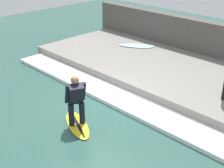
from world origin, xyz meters
The scene contains 7 objects.
ground_plane centered at (0.00, 0.00, 0.00)m, with size 28.00×28.00×0.00m, color #2D564C.
concrete_ledge centered at (3.65, 0.00, 0.20)m, with size 4.40×11.51×0.40m, color gray.
back_wall centered at (6.10, 0.00, 0.89)m, with size 0.50×12.08×1.78m, color #544F49.
wave_foam_crest centered at (0.91, 0.00, 0.07)m, with size 1.08×10.93×0.13m, color white.
surfboard_riding centered at (-1.07, -0.24, 0.03)m, with size 1.13×1.70×0.07m.
surfer_riding centered at (-1.07, -0.24, 0.90)m, with size 0.56×0.59×1.52m.
surfboard_spare centered at (4.72, 2.54, 0.43)m, with size 1.46×1.72×0.06m.
Camera 1 is at (-5.77, -6.40, 4.99)m, focal length 50.00 mm.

